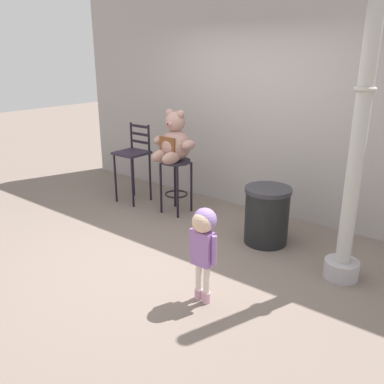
{
  "coord_description": "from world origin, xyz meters",
  "views": [
    {
      "loc": [
        2.77,
        -3.08,
        2.13
      ],
      "look_at": [
        0.09,
        0.34,
        0.64
      ],
      "focal_mm": 38.43,
      "sensor_mm": 36.0,
      "label": 1
    }
  ],
  "objects_px": {
    "teddy_bear": "(174,142)",
    "lamppost": "(357,151)",
    "bar_chair_empty": "(133,157)",
    "trash_bin": "(267,215)",
    "child_walking": "(204,235)",
    "bar_stool_with_teddy": "(176,175)"
  },
  "relations": [
    {
      "from": "lamppost",
      "to": "bar_chair_empty",
      "type": "relative_size",
      "value": 2.79
    },
    {
      "from": "bar_stool_with_teddy",
      "to": "bar_chair_empty",
      "type": "relative_size",
      "value": 0.66
    },
    {
      "from": "child_walking",
      "to": "trash_bin",
      "type": "bearing_deg",
      "value": 20.89
    },
    {
      "from": "teddy_bear",
      "to": "bar_chair_empty",
      "type": "height_order",
      "value": "teddy_bear"
    },
    {
      "from": "bar_chair_empty",
      "to": "bar_stool_with_teddy",
      "type": "bearing_deg",
      "value": 1.71
    },
    {
      "from": "trash_bin",
      "to": "lamppost",
      "type": "bearing_deg",
      "value": -14.34
    },
    {
      "from": "teddy_bear",
      "to": "trash_bin",
      "type": "height_order",
      "value": "teddy_bear"
    },
    {
      "from": "bar_stool_with_teddy",
      "to": "child_walking",
      "type": "distance_m",
      "value": 2.18
    },
    {
      "from": "bar_chair_empty",
      "to": "trash_bin",
      "type": "bearing_deg",
      "value": -1.65
    },
    {
      "from": "teddy_bear",
      "to": "lamppost",
      "type": "relative_size",
      "value": 0.21
    },
    {
      "from": "child_walking",
      "to": "bar_chair_empty",
      "type": "distance_m",
      "value": 2.79
    },
    {
      "from": "teddy_bear",
      "to": "bar_stool_with_teddy",
      "type": "bearing_deg",
      "value": 90.0
    },
    {
      "from": "teddy_bear",
      "to": "bar_chair_empty",
      "type": "relative_size",
      "value": 0.59
    },
    {
      "from": "bar_stool_with_teddy",
      "to": "child_walking",
      "type": "xyz_separation_m",
      "value": [
        1.58,
        -1.5,
        0.11
      ]
    },
    {
      "from": "child_walking",
      "to": "bar_chair_empty",
      "type": "relative_size",
      "value": 0.78
    },
    {
      "from": "trash_bin",
      "to": "lamppost",
      "type": "relative_size",
      "value": 0.21
    },
    {
      "from": "bar_stool_with_teddy",
      "to": "teddy_bear",
      "type": "distance_m",
      "value": 0.46
    },
    {
      "from": "lamppost",
      "to": "bar_chair_empty",
      "type": "height_order",
      "value": "lamppost"
    },
    {
      "from": "lamppost",
      "to": "bar_chair_empty",
      "type": "bearing_deg",
      "value": 174.42
    },
    {
      "from": "bar_stool_with_teddy",
      "to": "teddy_bear",
      "type": "height_order",
      "value": "teddy_bear"
    },
    {
      "from": "teddy_bear",
      "to": "trash_bin",
      "type": "xyz_separation_m",
      "value": [
        1.44,
        -0.06,
        -0.66
      ]
    },
    {
      "from": "bar_stool_with_teddy",
      "to": "lamppost",
      "type": "xyz_separation_m",
      "value": [
        2.42,
        -0.34,
        0.75
      ]
    }
  ]
}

